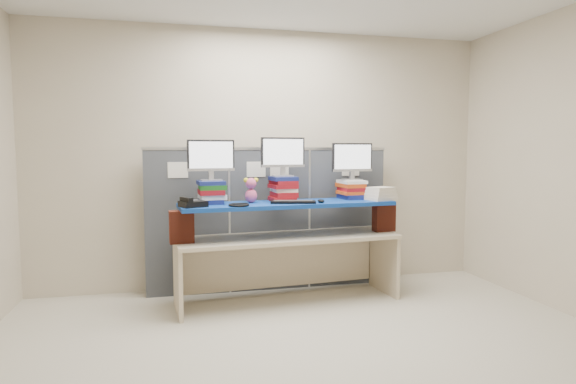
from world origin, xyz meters
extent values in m
cube|color=beige|center=(0.00, 0.00, 1.40)|extent=(5.00, 4.00, 2.80)
cube|color=beige|center=(0.00, 0.00, 0.00)|extent=(5.00, 4.00, 0.01)
cube|color=#3E4249|center=(-0.87, 1.78, 0.75)|extent=(0.85, 0.05, 1.50)
cube|color=#3E4249|center=(0.00, 1.78, 0.75)|extent=(0.85, 0.05, 1.50)
cube|color=#3E4249|center=(0.87, 1.78, 0.75)|extent=(0.85, 0.05, 1.50)
cube|color=silver|center=(0.00, 1.78, 1.51)|extent=(2.60, 0.06, 0.03)
cube|color=white|center=(-0.95, 1.75, 1.30)|extent=(0.20, 0.00, 0.16)
cube|color=white|center=(-0.15, 1.75, 1.30)|extent=(0.20, 0.00, 0.16)
cube|color=white|center=(0.10, 1.75, 1.30)|extent=(0.20, 0.00, 0.16)
cube|color=white|center=(0.90, 1.75, 1.30)|extent=(0.20, 0.00, 0.16)
cube|color=beige|center=(0.09, 1.32, 0.64)|extent=(2.22, 0.81, 0.04)
cube|color=beige|center=(-0.97, 1.23, 0.31)|extent=(0.08, 0.59, 0.62)
cube|color=beige|center=(1.15, 1.40, 0.31)|extent=(0.08, 0.59, 0.62)
cube|color=maroon|center=(-0.93, 1.18, 0.81)|extent=(0.23, 0.14, 0.29)
cube|color=maroon|center=(1.12, 1.35, 0.81)|extent=(0.23, 0.14, 0.29)
cube|color=navy|center=(0.09, 1.32, 0.97)|extent=(2.13, 0.69, 0.04)
cube|color=navy|center=(-0.65, 1.38, 1.01)|extent=(0.22, 0.29, 0.04)
cube|color=white|center=(-0.64, 1.38, 1.06)|extent=(0.26, 0.29, 0.04)
cube|color=maroon|center=(-0.65, 1.37, 1.10)|extent=(0.24, 0.30, 0.05)
cube|color=#195F1A|center=(-0.64, 1.37, 1.15)|extent=(0.25, 0.28, 0.05)
cube|color=navy|center=(-0.65, 1.38, 1.19)|extent=(0.26, 0.30, 0.04)
cube|color=maroon|center=(0.06, 1.43, 1.01)|extent=(0.24, 0.29, 0.04)
cube|color=maroon|center=(0.07, 1.43, 1.06)|extent=(0.24, 0.28, 0.05)
cube|color=white|center=(0.08, 1.45, 1.10)|extent=(0.23, 0.28, 0.04)
cube|color=maroon|center=(0.06, 1.43, 1.14)|extent=(0.27, 0.29, 0.04)
cube|color=maroon|center=(0.07, 1.44, 1.18)|extent=(0.25, 0.31, 0.04)
cube|color=navy|center=(0.07, 1.43, 1.22)|extent=(0.26, 0.28, 0.04)
cube|color=navy|center=(0.82, 1.49, 1.02)|extent=(0.26, 0.31, 0.05)
cube|color=#D74A14|center=(0.82, 1.49, 1.06)|extent=(0.27, 0.29, 0.03)
cube|color=maroon|center=(0.83, 1.50, 1.09)|extent=(0.25, 0.30, 0.04)
cube|color=#D74A14|center=(0.81, 1.51, 1.13)|extent=(0.25, 0.32, 0.04)
cube|color=white|center=(0.82, 1.51, 1.17)|extent=(0.25, 0.30, 0.03)
cube|color=#AEAEB3|center=(-0.65, 1.38, 1.22)|extent=(0.21, 0.14, 0.01)
cube|color=#AEAEB3|center=(-0.65, 1.38, 1.26)|extent=(0.05, 0.04, 0.08)
cube|color=black|center=(-0.65, 1.38, 1.45)|extent=(0.45, 0.07, 0.29)
cube|color=silver|center=(-0.65, 1.36, 1.45)|extent=(0.41, 0.04, 0.26)
cube|color=#AEAEB3|center=(0.07, 1.43, 1.24)|extent=(0.21, 0.14, 0.01)
cube|color=#AEAEB3|center=(0.07, 1.43, 1.29)|extent=(0.05, 0.04, 0.08)
cube|color=black|center=(0.07, 1.43, 1.48)|extent=(0.45, 0.07, 0.29)
cube|color=silver|center=(0.07, 1.41, 1.48)|extent=(0.41, 0.04, 0.26)
cube|color=#AEAEB3|center=(0.82, 1.50, 1.19)|extent=(0.21, 0.14, 0.01)
cube|color=#AEAEB3|center=(0.82, 1.50, 1.24)|extent=(0.05, 0.04, 0.08)
cube|color=black|center=(0.82, 1.50, 1.43)|extent=(0.45, 0.07, 0.29)
cube|color=silver|center=(0.82, 1.48, 1.43)|extent=(0.41, 0.04, 0.26)
cube|color=black|center=(0.12, 1.21, 1.01)|extent=(0.45, 0.23, 0.02)
cube|color=#303033|center=(0.12, 1.21, 1.02)|extent=(0.39, 0.17, 0.00)
ellipsoid|color=black|center=(0.39, 1.20, 1.01)|extent=(0.10, 0.13, 0.03)
cube|color=black|center=(-0.83, 1.14, 1.02)|extent=(0.27, 0.26, 0.05)
cube|color=#303033|center=(-0.83, 1.14, 1.05)|extent=(0.14, 0.14, 0.01)
cube|color=black|center=(-0.89, 1.11, 1.06)|extent=(0.12, 0.19, 0.04)
torus|color=black|center=(-0.42, 1.11, 1.00)|extent=(0.19, 0.19, 0.02)
ellipsoid|color=#D2507B|center=(-0.27, 1.35, 1.06)|extent=(0.12, 0.11, 0.13)
sphere|color=#D2507B|center=(-0.27, 1.35, 1.18)|extent=(0.11, 0.11, 0.11)
sphere|color=yellow|center=(-0.32, 1.35, 1.21)|extent=(0.05, 0.05, 0.05)
sphere|color=yellow|center=(-0.22, 1.35, 1.21)|extent=(0.05, 0.05, 0.05)
cube|color=beige|center=(1.06, 1.30, 1.01)|extent=(0.33, 0.30, 0.03)
cube|color=beige|center=(1.06, 1.30, 1.04)|extent=(0.32, 0.28, 0.03)
cube|color=beige|center=(1.06, 1.30, 1.08)|extent=(0.30, 0.27, 0.03)
cube|color=beige|center=(1.06, 1.30, 1.11)|extent=(0.29, 0.26, 0.03)
camera|label=1|loc=(-0.99, -3.22, 1.50)|focal=30.00mm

